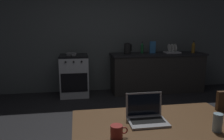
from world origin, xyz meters
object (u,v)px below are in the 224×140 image
at_px(drinking_glass, 218,123).
at_px(bottle_b, 142,48).
at_px(frying_pan, 71,54).
at_px(dish_rack, 172,51).
at_px(bottle, 193,47).
at_px(cereal_box, 153,47).
at_px(dining_table, 158,132).
at_px(electric_kettle, 127,49).
at_px(stove_oven, 74,75).
at_px(coffee_mug, 117,132).
at_px(laptop, 146,116).

bearing_deg(drinking_glass, bottle_b, 82.59).
relative_size(frying_pan, dish_rack, 1.19).
distance_m(bottle, frying_pan, 2.79).
bearing_deg(cereal_box, dining_table, -108.62).
height_order(electric_kettle, dish_rack, electric_kettle).
height_order(stove_oven, cereal_box, cereal_box).
height_order(dish_rack, bottle_b, bottle_b).
bearing_deg(dish_rack, bottle, -5.74).
distance_m(stove_oven, electric_kettle, 1.31).
xyz_separation_m(coffee_mug, dish_rack, (1.91, 3.31, 0.18)).
bearing_deg(electric_kettle, bottle_b, 12.37).
bearing_deg(cereal_box, coffee_mug, -113.51).
height_order(bottle, drinking_glass, bottle).
relative_size(stove_oven, dish_rack, 2.64).
height_order(laptop, bottle_b, bottle_b).
bearing_deg(stove_oven, cereal_box, 0.72).
xyz_separation_m(stove_oven, dining_table, (0.71, -3.16, 0.20)).
xyz_separation_m(dish_rack, bottle_b, (-0.69, 0.08, 0.08)).
bearing_deg(laptop, stove_oven, 93.48).
relative_size(stove_oven, electric_kettle, 3.65).
bearing_deg(frying_pan, electric_kettle, 1.37).
bearing_deg(frying_pan, drinking_glass, -70.77).
height_order(frying_pan, dish_rack, dish_rack).
distance_m(drinking_glass, cereal_box, 3.43).
relative_size(bottle, frying_pan, 0.68).
distance_m(coffee_mug, cereal_box, 3.64).
relative_size(dining_table, cereal_box, 5.15).
distance_m(coffee_mug, bottle_b, 3.61).
relative_size(laptop, bottle_b, 1.23).
relative_size(laptop, dish_rack, 0.94).
bearing_deg(coffee_mug, dining_table, 20.91).
distance_m(frying_pan, drinking_glass, 3.50).
bearing_deg(dining_table, cereal_box, 71.38).
distance_m(drinking_glass, dish_rack, 3.53).
relative_size(dining_table, drinking_glass, 9.84).
bearing_deg(coffee_mug, bottle, 53.49).
relative_size(dining_table, dish_rack, 4.09).
xyz_separation_m(electric_kettle, bottle_b, (0.36, 0.08, 0.01)).
bearing_deg(bottle, bottle_b, 173.77).
xyz_separation_m(laptop, frying_pan, (-0.67, 3.05, 0.16)).
height_order(dining_table, dish_rack, dish_rack).
height_order(dining_table, frying_pan, frying_pan).
distance_m(electric_kettle, bottle_b, 0.37).
height_order(bottle, cereal_box, bottle).
bearing_deg(stove_oven, dish_rack, 0.06).
xyz_separation_m(cereal_box, dish_rack, (0.47, -0.02, -0.09)).
relative_size(electric_kettle, bottle, 0.89).
height_order(laptop, cereal_box, cereal_box).
bearing_deg(dish_rack, drinking_glass, -108.85).
distance_m(stove_oven, bottle, 2.80).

